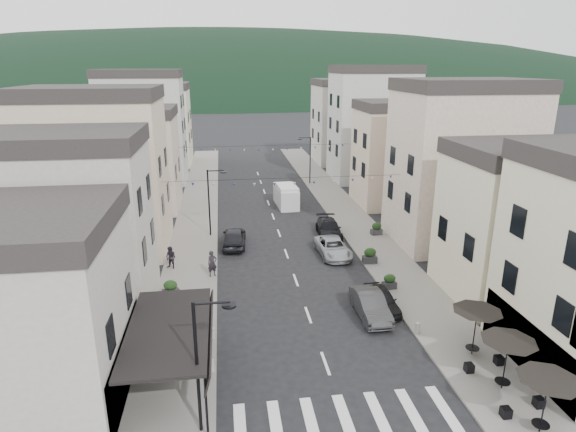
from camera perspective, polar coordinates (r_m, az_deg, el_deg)
name	(u,v)px	position (r m, az deg, el deg)	size (l,w,h in m)	color
sidewalk_left	(197,216)	(48.90, -10.68, -0.01)	(4.00, 76.00, 0.12)	slate
sidewalk_right	(344,210)	(50.34, 6.62, 0.69)	(4.00, 76.00, 0.12)	slate
hill_backdrop	(227,89)	(315.00, -7.18, 14.75)	(640.00, 360.00, 70.00)	black
boutique_awning	(174,330)	(22.85, -13.34, -13.00)	(3.77, 7.50, 3.28)	black
buildings_row_left	(129,148)	(53.94, -18.29, 7.67)	(10.20, 54.16, 14.00)	#A8A49A
buildings_row_right	(397,142)	(55.34, 12.78, 8.56)	(10.20, 54.16, 14.50)	beige
cafe_terrace	(508,346)	(24.65, 24.63, -13.87)	(2.50, 8.10, 2.53)	black
streetlamp_left_near	(204,354)	(19.88, -9.98, -15.82)	(1.70, 0.56, 6.00)	black
streetlamp_left_far	(212,196)	(42.07, -9.01, 2.37)	(1.70, 0.56, 6.00)	black
streetlamp_right_far	(308,155)	(60.56, 2.39, 7.20)	(1.70, 0.56, 6.00)	black
bollards	(328,362)	(25.05, 4.73, -16.86)	(11.66, 10.26, 0.60)	gray
bunting_near	(285,182)	(37.99, -0.41, 4.00)	(19.00, 0.28, 0.62)	black
bunting_far	(266,149)	(53.59, -2.64, 7.96)	(19.00, 0.28, 0.62)	black
parked_car_a	(381,300)	(30.68, 11.01, -9.71)	(1.58, 3.93, 1.34)	black
parked_car_b	(370,305)	(29.79, 9.74, -10.37)	(1.54, 4.42, 1.46)	#2E2E30
parked_car_c	(333,248)	(38.36, 5.32, -3.75)	(2.22, 4.82, 1.34)	#979AA0
parked_car_d	(329,228)	(42.60, 4.86, -1.48)	(1.98, 4.88, 1.42)	black
parked_car_e	(234,237)	(40.37, -6.41, -2.48)	(1.89, 4.71, 1.60)	black
delivery_van	(286,195)	(51.42, -0.22, 2.46)	(2.24, 5.07, 2.38)	silver
pedestrian_a	(212,264)	(34.65, -8.96, -5.60)	(0.69, 0.45, 1.88)	black
pedestrian_b	(171,258)	(36.52, -13.71, -4.82)	(0.82, 0.64, 1.69)	black
planter_la	(199,316)	(28.76, -10.54, -11.60)	(1.07, 0.64, 1.16)	#2D2D2F
planter_lb	(171,289)	(32.41, -13.74, -8.36)	(1.14, 0.91, 1.12)	#28282A
planter_ra	(389,282)	(33.26, 11.93, -7.61)	(0.99, 0.64, 1.04)	#29292B
planter_rb	(370,256)	(37.08, 9.68, -4.65)	(1.08, 0.62, 1.19)	#2A2A2C
planter_rc	(376,229)	(43.28, 10.44, -1.49)	(1.05, 0.69, 1.10)	#313234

